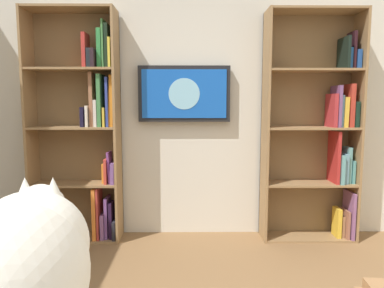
{
  "coord_description": "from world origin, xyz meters",
  "views": [
    {
      "loc": [
        0.04,
        1.16,
        1.27
      ],
      "look_at": [
        0.02,
        -1.04,
        1.02
      ],
      "focal_mm": 32.81,
      "sensor_mm": 36.0,
      "label": 1
    }
  ],
  "objects_px": {
    "bookshelf_left": "(320,131)",
    "bookshelf_right": "(85,129)",
    "cat": "(12,277)",
    "wall_mounted_tv": "(184,94)"
  },
  "relations": [
    {
      "from": "bookshelf_right",
      "to": "cat",
      "type": "relative_size",
      "value": 3.14
    },
    {
      "from": "wall_mounted_tv",
      "to": "cat",
      "type": "xyz_separation_m",
      "value": [
        0.33,
        2.6,
        -0.45
      ]
    },
    {
      "from": "bookshelf_left",
      "to": "cat",
      "type": "height_order",
      "value": "bookshelf_left"
    },
    {
      "from": "bookshelf_left",
      "to": "bookshelf_right",
      "type": "distance_m",
      "value": 2.17
    },
    {
      "from": "bookshelf_left",
      "to": "cat",
      "type": "relative_size",
      "value": 3.13
    },
    {
      "from": "bookshelf_right",
      "to": "cat",
      "type": "xyz_separation_m",
      "value": [
        -0.58,
        2.52,
        -0.12
      ]
    },
    {
      "from": "wall_mounted_tv",
      "to": "bookshelf_left",
      "type": "bearing_deg",
      "value": 176.38
    },
    {
      "from": "bookshelf_left",
      "to": "bookshelf_right",
      "type": "xyz_separation_m",
      "value": [
        2.17,
        0.0,
        0.02
      ]
    },
    {
      "from": "bookshelf_right",
      "to": "bookshelf_left",
      "type": "bearing_deg",
      "value": -179.95
    },
    {
      "from": "bookshelf_right",
      "to": "cat",
      "type": "distance_m",
      "value": 2.59
    }
  ]
}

